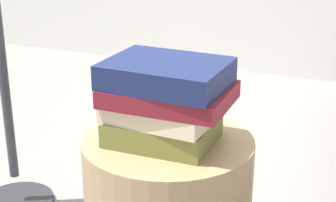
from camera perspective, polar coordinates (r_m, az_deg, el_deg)
name	(u,v)px	position (r m, az deg, el deg)	size (l,w,h in m)	color
book_olive	(163,129)	(1.22, -0.55, -3.03)	(0.23, 0.18, 0.06)	olive
book_cream	(163,109)	(1.20, -0.49, -0.89)	(0.23, 0.19, 0.04)	beige
book_maroon	(169,94)	(1.18, 0.12, 0.73)	(0.27, 0.20, 0.04)	maroon
book_navy	(165,74)	(1.17, -0.27, 2.93)	(0.26, 0.20, 0.05)	#19234C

